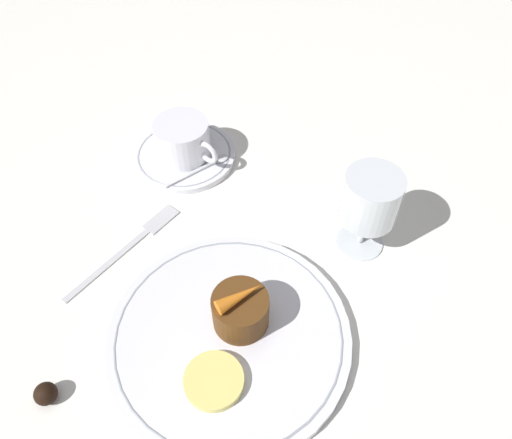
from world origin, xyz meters
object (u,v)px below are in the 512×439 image
at_px(coffee_cup, 183,139).
at_px(fork, 135,241).
at_px(dinner_plate, 231,338).
at_px(dessert_cake, 243,313).
at_px(wine_glass, 370,202).

distance_m(coffee_cup, fork, 0.17).
bearing_deg(dinner_plate, dessert_cake, 88.74).
height_order(coffee_cup, wine_glass, wine_glass).
bearing_deg(fork, wine_glass, 37.50).
distance_m(wine_glass, fork, 0.30).
height_order(coffee_cup, dessert_cake, coffee_cup).
bearing_deg(coffee_cup, wine_glass, 4.88).
distance_m(dinner_plate, wine_glass, 0.23).
bearing_deg(fork, dessert_cake, -2.86).
xyz_separation_m(dinner_plate, wine_glass, (0.04, 0.21, 0.07)).
height_order(fork, dessert_cake, dessert_cake).
bearing_deg(wine_glass, dessert_cake, -102.87).
height_order(dinner_plate, dessert_cake, dessert_cake).
distance_m(fork, dessert_cake, 0.19).
bearing_deg(dinner_plate, coffee_cup, 142.66).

